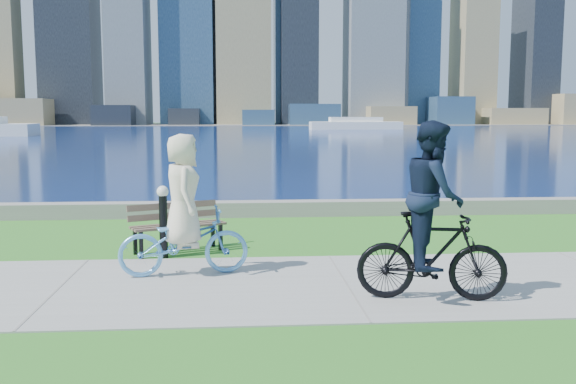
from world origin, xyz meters
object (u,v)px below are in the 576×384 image
object	(u,v)px
cyclist_woman	(183,223)
cyclist_man	(433,226)
park_bench	(177,222)
bollard_lamp	(163,217)

from	to	relation	value
cyclist_woman	cyclist_man	world-z (taller)	cyclist_man
park_bench	cyclist_man	size ratio (longest dim) A/B	0.74
cyclist_man	park_bench	bearing A→B (deg)	58.12
bollard_lamp	cyclist_woman	distance (m)	1.33
park_bench	cyclist_man	world-z (taller)	cyclist_man
park_bench	cyclist_woman	distance (m)	1.80
park_bench	cyclist_woman	bearing A→B (deg)	-105.19
park_bench	bollard_lamp	size ratio (longest dim) A/B	1.41
bollard_lamp	cyclist_man	size ratio (longest dim) A/B	0.53
bollard_lamp	cyclist_man	xyz separation A→B (m)	(3.74, -2.80, 0.29)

